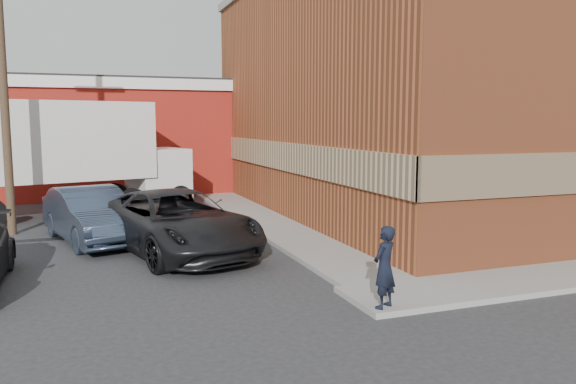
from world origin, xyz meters
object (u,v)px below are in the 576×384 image
object	(u,v)px
utility_pole	(3,82)
sedan	(91,215)
suv_a	(176,222)
box_truck	(80,150)
brick_building	(444,93)
man	(384,267)
warehouse	(67,136)

from	to	relation	value
utility_pole	sedan	xyz separation A→B (m)	(2.35, -2.07, -3.94)
utility_pole	suv_a	distance (m)	7.35
box_truck	sedan	bearing A→B (deg)	-102.18
box_truck	suv_a	bearing A→B (deg)	-87.62
brick_building	box_truck	size ratio (longest dim) A/B	2.02
utility_pole	man	size ratio (longest dim) A/B	5.87
warehouse	suv_a	size ratio (longest dim) A/B	2.68
warehouse	box_truck	bearing A→B (deg)	-85.45
brick_building	sedan	bearing A→B (deg)	-171.39
suv_a	brick_building	bearing A→B (deg)	5.47
warehouse	sedan	distance (m)	13.25
brick_building	utility_pole	xyz separation A→B (m)	(-16.00, 0.00, 0.06)
warehouse	man	world-z (taller)	warehouse
suv_a	box_truck	xyz separation A→B (m)	(-2.38, 7.70, 1.62)
warehouse	box_truck	size ratio (longest dim) A/B	1.80
warehouse	man	bearing A→B (deg)	-74.94
brick_building	utility_pole	size ratio (longest dim) A/B	2.03
brick_building	man	bearing A→B (deg)	-129.51
suv_a	box_truck	world-z (taller)	box_truck
box_truck	brick_building	bearing A→B (deg)	-28.43
warehouse	man	size ratio (longest dim) A/B	10.64
utility_pole	man	xyz separation A→B (m)	(7.30, -10.55, -3.86)
man	box_truck	distance (m)	14.94
suv_a	warehouse	bearing A→B (deg)	85.91
brick_building	warehouse	xyz separation A→B (m)	(-14.50, 11.00, -1.87)
sedan	box_truck	world-z (taller)	box_truck
warehouse	man	xyz separation A→B (m)	(5.80, -21.55, -1.93)
box_truck	warehouse	bearing A→B (deg)	79.77
brick_building	warehouse	distance (m)	18.30
utility_pole	suv_a	world-z (taller)	utility_pole
warehouse	sedan	xyz separation A→B (m)	(0.85, -13.07, -2.00)
man	sedan	world-z (taller)	man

